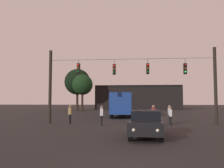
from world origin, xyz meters
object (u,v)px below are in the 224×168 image
car_far_left (124,108)px  tree_behind_building (82,85)px  car_near_right (146,123)px  pedestrian_crossing_right (171,115)px  pedestrian_crossing_left (154,115)px  pedestrian_crossing_center (70,113)px  pedestrian_near_bus (170,113)px  city_bus (122,102)px  pedestrian_trailing (102,114)px  tree_left_silhouette (77,82)px

car_far_left → tree_behind_building: tree_behind_building is taller
car_near_right → pedestrian_crossing_right: 7.05m
pedestrian_crossing_left → car_near_right: bearing=-98.6°
pedestrian_crossing_left → pedestrian_crossing_center: size_ratio=1.03×
car_far_left → pedestrian_crossing_center: pedestrian_crossing_center is taller
pedestrian_crossing_left → pedestrian_near_bus: pedestrian_crossing_left is taller
pedestrian_crossing_left → tree_behind_building: tree_behind_building is taller
car_far_left → city_bus: bearing=-89.0°
tree_behind_building → car_near_right: bearing=-71.1°
pedestrian_crossing_right → pedestrian_near_bus: size_ratio=0.92×
city_bus → pedestrian_trailing: city_bus is taller
city_bus → pedestrian_crossing_left: (3.27, -13.04, -0.89)m
pedestrian_crossing_center → pedestrian_near_bus: bearing=6.0°
city_bus → tree_left_silhouette: size_ratio=1.26×
pedestrian_crossing_right → tree_left_silhouette: tree_left_silhouette is taller
car_near_right → pedestrian_trailing: (-3.45, 6.17, 0.13)m
city_bus → pedestrian_crossing_center: city_bus is taller
car_far_left → pedestrian_crossing_left: pedestrian_crossing_left is taller
car_near_right → tree_left_silhouette: bearing=109.6°
pedestrian_crossing_right → tree_behind_building: size_ratio=0.22×
city_bus → tree_left_silhouette: tree_left_silhouette is taller
pedestrian_crossing_right → car_near_right: bearing=-109.2°
tree_left_silhouette → pedestrian_near_bus: bearing=-61.2°
pedestrian_near_bus → tree_left_silhouette: (-15.39, 27.96, 5.08)m
pedestrian_crossing_center → pedestrian_near_bus: 9.00m
pedestrian_crossing_center → pedestrian_crossing_right: pedestrian_crossing_center is taller
car_near_right → pedestrian_trailing: 7.07m
car_near_right → pedestrian_trailing: bearing=119.2°
car_near_right → pedestrian_near_bus: pedestrian_near_bus is taller
tree_behind_building → pedestrian_near_bus: bearing=-60.2°
pedestrian_near_bus → tree_behind_building: tree_behind_building is taller
pedestrian_crossing_left → pedestrian_trailing: bearing=168.0°
tree_left_silhouette → car_near_right: bearing=-70.4°
pedestrian_crossing_right → tree_left_silhouette: size_ratio=0.18×
car_far_left → tree_left_silhouette: bearing=140.2°
pedestrian_crossing_left → pedestrian_near_bus: size_ratio=1.03×
car_near_right → pedestrian_crossing_center: 9.80m
car_near_right → car_far_left: same height
tree_behind_building → pedestrian_crossing_left: bearing=-66.1°
pedestrian_crossing_center → tree_left_silhouette: size_ratio=0.19×
tree_behind_building → tree_left_silhouette: bearing=113.9°
city_bus → pedestrian_crossing_left: size_ratio=6.43×
car_far_left → tree_behind_building: size_ratio=0.62×
tree_left_silhouette → pedestrian_crossing_right: bearing=-62.7°
pedestrian_crossing_right → pedestrian_trailing: 5.79m
pedestrian_trailing → tree_behind_building: tree_behind_building is taller
car_far_left → pedestrian_crossing_left: bearing=-81.3°
tree_left_silhouette → tree_behind_building: 5.53m
pedestrian_trailing → tree_behind_building: 26.44m
pedestrian_near_bus → pedestrian_trailing: 6.28m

